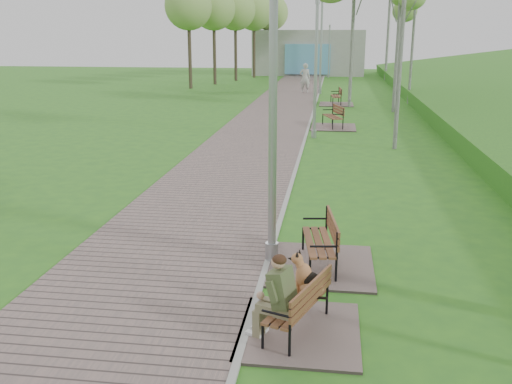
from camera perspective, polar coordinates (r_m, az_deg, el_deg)
walkway at (r=25.32m, az=1.45°, el=7.11°), size 3.50×67.00×0.04m
kerb at (r=25.19m, az=5.44°, el=7.01°), size 0.10×67.00×0.05m
building_north at (r=54.45m, az=5.32°, el=13.72°), size 10.00×5.20×4.00m
bench_main at (r=7.49m, az=3.76°, el=-11.49°), size 1.56×1.73×1.36m
bench_second at (r=9.63m, az=6.29°, el=-6.33°), size 1.75×1.94×1.07m
bench_third at (r=23.83m, az=7.67°, el=6.89°), size 1.82×2.03×1.12m
bench_far at (r=31.62m, az=7.99°, el=9.02°), size 1.82×2.02×1.12m
lamp_post_near at (r=9.16m, az=1.71°, el=9.07°), size 0.23×0.23×5.86m
lamp_post_second at (r=21.14m, az=5.98°, el=11.63°), size 0.19×0.19×4.99m
lamp_post_third at (r=36.93m, az=6.51°, el=13.94°), size 0.23×0.23×5.85m
lamp_post_far at (r=50.62m, az=7.31°, el=13.60°), size 0.17×0.17×4.41m
pedestrian_near at (r=37.59m, az=4.92°, el=11.28°), size 0.72×0.50×1.89m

